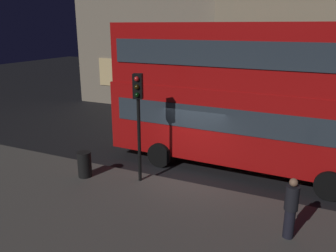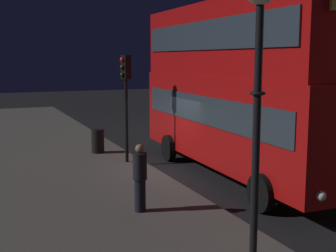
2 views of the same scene
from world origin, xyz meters
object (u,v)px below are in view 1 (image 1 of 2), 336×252
(double_decker_bus, at_px, (240,91))
(traffic_light_near_kerb, at_px, (138,106))
(pedestrian, at_px, (291,208))
(litter_bin, at_px, (85,164))

(double_decker_bus, height_order, traffic_light_near_kerb, double_decker_bus)
(traffic_light_near_kerb, distance_m, pedestrian, 5.81)
(litter_bin, bearing_deg, traffic_light_near_kerb, 14.98)
(traffic_light_near_kerb, height_order, litter_bin, traffic_light_near_kerb)
(double_decker_bus, bearing_deg, pedestrian, -58.26)
(double_decker_bus, bearing_deg, traffic_light_near_kerb, -132.63)
(traffic_light_near_kerb, bearing_deg, litter_bin, 178.22)
(double_decker_bus, distance_m, traffic_light_near_kerb, 4.04)
(traffic_light_near_kerb, bearing_deg, pedestrian, -31.29)
(traffic_light_near_kerb, relative_size, pedestrian, 2.28)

